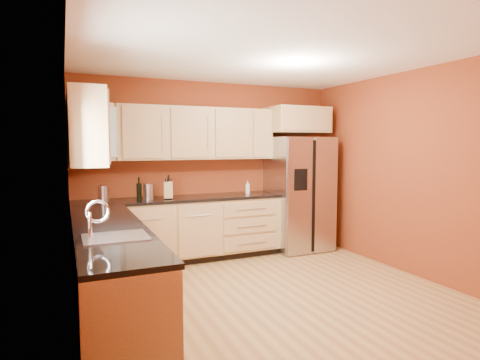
# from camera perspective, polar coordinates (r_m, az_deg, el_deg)

# --- Properties ---
(floor) EXTENTS (4.00, 4.00, 0.00)m
(floor) POSITION_cam_1_polar(r_m,az_deg,el_deg) (4.61, 4.57, -16.10)
(floor) COLOR #A06F3D
(floor) RESTS_ON ground
(ceiling) EXTENTS (4.00, 4.00, 0.00)m
(ceiling) POSITION_cam_1_polar(r_m,az_deg,el_deg) (4.40, 4.81, 17.35)
(ceiling) COLOR white
(ceiling) RESTS_ON wall_back
(wall_back) EXTENTS (4.00, 0.04, 2.60)m
(wall_back) POSITION_cam_1_polar(r_m,az_deg,el_deg) (6.14, -4.25, 1.65)
(wall_back) COLOR maroon
(wall_back) RESTS_ON floor
(wall_front) EXTENTS (4.00, 0.04, 2.60)m
(wall_front) POSITION_cam_1_polar(r_m,az_deg,el_deg) (2.74, 25.10, -2.97)
(wall_front) COLOR maroon
(wall_front) RESTS_ON floor
(wall_left) EXTENTS (0.04, 4.00, 2.60)m
(wall_left) POSITION_cam_1_polar(r_m,az_deg,el_deg) (3.79, -22.92, -0.80)
(wall_left) COLOR maroon
(wall_left) RESTS_ON floor
(wall_right) EXTENTS (0.04, 4.00, 2.60)m
(wall_right) POSITION_cam_1_polar(r_m,az_deg,el_deg) (5.55, 23.15, 0.91)
(wall_right) COLOR maroon
(wall_right) RESTS_ON floor
(base_cabinets_back) EXTENTS (2.90, 0.60, 0.88)m
(base_cabinets_back) POSITION_cam_1_polar(r_m,az_deg,el_deg) (5.81, -8.35, -7.15)
(base_cabinets_back) COLOR #A07D4D
(base_cabinets_back) RESTS_ON floor
(base_cabinets_left) EXTENTS (0.60, 2.80, 0.88)m
(base_cabinets_left) POSITION_cam_1_polar(r_m,az_deg,el_deg) (3.98, -18.06, -13.04)
(base_cabinets_left) COLOR #A07D4D
(base_cabinets_left) RESTS_ON floor
(countertop_back) EXTENTS (2.90, 0.62, 0.04)m
(countertop_back) POSITION_cam_1_polar(r_m,az_deg,el_deg) (5.72, -8.39, -2.66)
(countertop_back) COLOR black
(countertop_back) RESTS_ON base_cabinets_back
(countertop_left) EXTENTS (0.62, 2.80, 0.04)m
(countertop_left) POSITION_cam_1_polar(r_m,az_deg,el_deg) (3.87, -18.09, -6.54)
(countertop_left) COLOR black
(countertop_left) RESTS_ON base_cabinets_left
(upper_cabinets_back) EXTENTS (2.30, 0.33, 0.75)m
(upper_cabinets_back) POSITION_cam_1_polar(r_m,az_deg,el_deg) (5.90, -6.05, 6.60)
(upper_cabinets_back) COLOR #A07D4D
(upper_cabinets_back) RESTS_ON wall_back
(upper_cabinets_left) EXTENTS (0.33, 1.35, 0.75)m
(upper_cabinets_left) POSITION_cam_1_polar(r_m,az_deg,el_deg) (4.51, -21.19, 6.80)
(upper_cabinets_left) COLOR #A07D4D
(upper_cabinets_left) RESTS_ON wall_left
(corner_upper_cabinet) EXTENTS (0.67, 0.67, 0.75)m
(corner_upper_cabinet) POSITION_cam_1_polar(r_m,az_deg,el_deg) (5.46, -19.92, 6.46)
(corner_upper_cabinet) COLOR #A07D4D
(corner_upper_cabinet) RESTS_ON wall_back
(over_fridge_cabinet) EXTENTS (0.92, 0.60, 0.40)m
(over_fridge_cabinet) POSITION_cam_1_polar(r_m,az_deg,el_deg) (6.46, 8.11, 8.44)
(over_fridge_cabinet) COLOR #A07D4D
(over_fridge_cabinet) RESTS_ON wall_back
(refrigerator) EXTENTS (0.90, 0.75, 1.78)m
(refrigerator) POSITION_cam_1_polar(r_m,az_deg,el_deg) (6.43, 8.33, -1.91)
(refrigerator) COLOR #BABABF
(refrigerator) RESTS_ON floor
(window) EXTENTS (0.03, 0.90, 1.00)m
(window) POSITION_cam_1_polar(r_m,az_deg,el_deg) (3.28, -22.57, 2.74)
(window) COLOR white
(window) RESTS_ON wall_left
(sink_faucet) EXTENTS (0.50, 0.42, 0.30)m
(sink_faucet) POSITION_cam_1_polar(r_m,az_deg,el_deg) (3.35, -17.30, -5.33)
(sink_faucet) COLOR white
(sink_faucet) RESTS_ON countertop_left
(canister_left) EXTENTS (0.16, 0.16, 0.21)m
(canister_left) POSITION_cam_1_polar(r_m,az_deg,el_deg) (5.47, -18.89, -1.89)
(canister_left) COLOR #BABABF
(canister_left) RESTS_ON countertop_back
(canister_right) EXTENTS (0.17, 0.17, 0.22)m
(canister_right) POSITION_cam_1_polar(r_m,az_deg,el_deg) (5.53, -12.89, -1.65)
(canister_right) COLOR #BABABF
(canister_right) RESTS_ON countertop_back
(wine_bottle_a) EXTENTS (0.07, 0.07, 0.30)m
(wine_bottle_a) POSITION_cam_1_polar(r_m,az_deg,el_deg) (5.58, -14.17, -1.17)
(wine_bottle_a) COLOR black
(wine_bottle_a) RESTS_ON countertop_back
(wine_bottle_b) EXTENTS (0.08, 0.08, 0.32)m
(wine_bottle_b) POSITION_cam_1_polar(r_m,az_deg,el_deg) (5.71, -10.11, -0.88)
(wine_bottle_b) COLOR black
(wine_bottle_b) RESTS_ON countertop_back
(knife_block) EXTENTS (0.14, 0.13, 0.23)m
(knife_block) POSITION_cam_1_polar(r_m,az_deg,el_deg) (5.59, -10.16, -1.46)
(knife_block) COLOR tan
(knife_block) RESTS_ON countertop_back
(soap_dispenser) EXTENTS (0.06, 0.06, 0.19)m
(soap_dispenser) POSITION_cam_1_polar(r_m,az_deg,el_deg) (6.06, 1.09, -1.08)
(soap_dispenser) COLOR white
(soap_dispenser) RESTS_ON countertop_back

